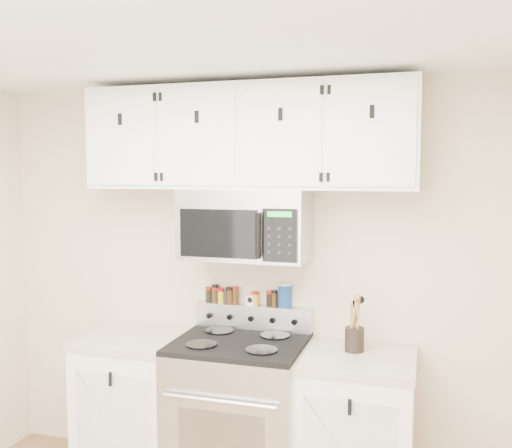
{
  "coord_description": "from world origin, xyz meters",
  "views": [
    {
      "loc": [
        1.04,
        -1.69,
        1.94
      ],
      "look_at": [
        0.1,
        1.45,
        1.64
      ],
      "focal_mm": 40.0,
      "sensor_mm": 36.0,
      "label": 1
    }
  ],
  "objects": [
    {
      "name": "salt_canister",
      "position": [
        0.21,
        1.71,
        1.18
      ],
      "size": [
        0.08,
        0.08,
        0.15
      ],
      "color": "navy",
      "rests_on": "range"
    },
    {
      "name": "ceiling",
      "position": [
        0.0,
        0.0,
        2.5
      ],
      "size": [
        3.5,
        3.5,
        0.01
      ],
      "primitive_type": "cube",
      "color": "white",
      "rests_on": "back_wall"
    },
    {
      "name": "spice_jar_2",
      "position": [
        -0.25,
        1.71,
        1.15
      ],
      "size": [
        0.04,
        0.04,
        0.1
      ],
      "color": "black",
      "rests_on": "range"
    },
    {
      "name": "spice_jar_8",
      "position": [
        0.11,
        1.71,
        1.15
      ],
      "size": [
        0.04,
        0.04,
        0.1
      ],
      "color": "black",
      "rests_on": "range"
    },
    {
      "name": "base_cabinet_right",
      "position": [
        0.69,
        1.45,
        0.46
      ],
      "size": [
        0.64,
        0.62,
        0.92
      ],
      "color": "white",
      "rests_on": "floor"
    },
    {
      "name": "spice_jar_6",
      "position": [
        -0.12,
        1.71,
        1.16
      ],
      "size": [
        0.04,
        0.04,
        0.11
      ],
      "color": "#42290F",
      "rests_on": "range"
    },
    {
      "name": "spice_jar_10",
      "position": [
        0.21,
        1.71,
        1.15
      ],
      "size": [
        0.04,
        0.04,
        0.1
      ],
      "color": "orange",
      "rests_on": "range"
    },
    {
      "name": "spice_jar_1",
      "position": [
        -0.26,
        1.71,
        1.16
      ],
      "size": [
        0.05,
        0.05,
        0.12
      ],
      "color": "#3F2B0F",
      "rests_on": "range"
    },
    {
      "name": "spice_jar_7",
      "position": [
        0.01,
        1.71,
        1.14
      ],
      "size": [
        0.05,
        0.05,
        0.09
      ],
      "color": "gold",
      "rests_on": "range"
    },
    {
      "name": "spice_jar_9",
      "position": [
        0.14,
        1.71,
        1.15
      ],
      "size": [
        0.04,
        0.04,
        0.1
      ],
      "color": "#3D290E",
      "rests_on": "range"
    },
    {
      "name": "microwave",
      "position": [
        0.0,
        1.55,
        1.63
      ],
      "size": [
        0.76,
        0.44,
        0.42
      ],
      "color": "#9E9EA3",
      "rests_on": "back_wall"
    },
    {
      "name": "spice_jar_5",
      "position": [
        -0.16,
        1.71,
        1.15
      ],
      "size": [
        0.04,
        0.04,
        0.1
      ],
      "color": "#452910",
      "rests_on": "range"
    },
    {
      "name": "upper_cabinets",
      "position": [
        -0.0,
        1.58,
        2.15
      ],
      "size": [
        2.0,
        0.35,
        0.62
      ],
      "color": "white",
      "rests_on": "back_wall"
    },
    {
      "name": "back_wall",
      "position": [
        0.0,
        1.75,
        1.25
      ],
      "size": [
        3.5,
        0.01,
        2.5
      ],
      "primitive_type": "cube",
      "color": "beige",
      "rests_on": "floor"
    },
    {
      "name": "spice_jar_3",
      "position": [
        -0.22,
        1.71,
        1.15
      ],
      "size": [
        0.04,
        0.04,
        0.09
      ],
      "color": "gold",
      "rests_on": "range"
    },
    {
      "name": "spice_jar_0",
      "position": [
        -0.3,
        1.71,
        1.15
      ],
      "size": [
        0.04,
        0.04,
        0.1
      ],
      "color": "black",
      "rests_on": "range"
    },
    {
      "name": "utensil_crock",
      "position": [
        0.66,
        1.52,
        1.0
      ],
      "size": [
        0.11,
        0.11,
        0.32
      ],
      "color": "black",
      "rests_on": "base_cabinet_right"
    },
    {
      "name": "range",
      "position": [
        0.0,
        1.43,
        0.49
      ],
      "size": [
        0.76,
        0.65,
        1.1
      ],
      "color": "#B7B7BA",
      "rests_on": "floor"
    },
    {
      "name": "base_cabinet_left",
      "position": [
        -0.69,
        1.45,
        0.46
      ],
      "size": [
        0.64,
        0.62,
        0.92
      ],
      "color": "white",
      "rests_on": "floor"
    },
    {
      "name": "kitchen_timer",
      "position": [
        -0.01,
        1.71,
        1.13
      ],
      "size": [
        0.06,
        0.06,
        0.07
      ],
      "primitive_type": "cube",
      "rotation": [
        0.0,
        0.0,
        -0.2
      ],
      "color": "white",
      "rests_on": "range"
    },
    {
      "name": "spice_jar_4",
      "position": [
        -0.17,
        1.71,
        1.15
      ],
      "size": [
        0.04,
        0.04,
        0.11
      ],
      "color": "black",
      "rests_on": "range"
    }
  ]
}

